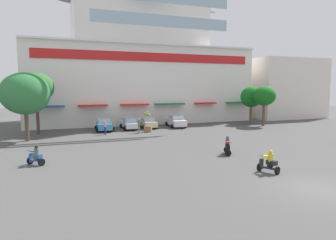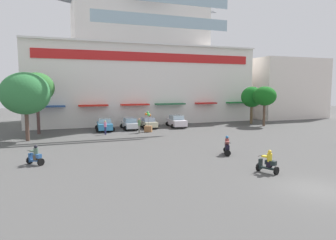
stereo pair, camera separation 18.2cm
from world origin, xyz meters
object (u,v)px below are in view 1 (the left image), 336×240
(pedestrian_1, at_px, (105,127))
(balloon_vendor_cart, at_px, (148,125))
(scooter_rider_0, at_px, (269,163))
(scooter_rider_4, at_px, (227,147))
(parked_car_1, at_px, (130,124))
(parked_car_3, at_px, (176,121))
(pedestrian_0, at_px, (139,124))
(parked_car_2, at_px, (148,123))
(scooter_rider_2, at_px, (36,157))
(parked_car_0, at_px, (104,125))
(plaza_tree_2, at_px, (36,88))
(plaza_tree_3, at_px, (251,97))
(plaza_tree_1, at_px, (264,96))
(plaza_tree_0, at_px, (25,94))

(pedestrian_1, bearing_deg, balloon_vendor_cart, 3.83)
(scooter_rider_0, bearing_deg, scooter_rider_4, 86.01)
(parked_car_1, bearing_deg, pedestrian_1, -136.24)
(parked_car_3, relative_size, pedestrian_0, 2.60)
(pedestrian_0, xyz_separation_m, balloon_vendor_cart, (1.24, 0.36, -0.11))
(parked_car_2, bearing_deg, scooter_rider_0, -87.46)
(scooter_rider_2, distance_m, pedestrian_1, 13.93)
(parked_car_0, distance_m, balloon_vendor_cart, 5.70)
(plaza_tree_2, xyz_separation_m, parked_car_0, (7.69, 0.09, -4.64))
(plaza_tree_3, xyz_separation_m, parked_car_1, (-18.60, 0.50, -3.27))
(plaza_tree_2, bearing_deg, parked_car_0, 0.65)
(balloon_vendor_cart, bearing_deg, plaza_tree_2, 167.50)
(scooter_rider_4, xyz_separation_m, pedestrian_1, (-7.79, 13.99, 0.32))
(parked_car_3, bearing_deg, scooter_rider_2, -137.40)
(parked_car_0, bearing_deg, plaza_tree_3, -0.37)
(parked_car_3, xyz_separation_m, scooter_rider_0, (-2.95, -23.16, -0.18))
(balloon_vendor_cart, bearing_deg, parked_car_2, 74.03)
(plaza_tree_1, relative_size, parked_car_0, 1.38)
(plaza_tree_3, bearing_deg, scooter_rider_2, -152.33)
(balloon_vendor_cart, bearing_deg, pedestrian_0, -163.84)
(plaza_tree_0, xyz_separation_m, pedestrian_1, (8.13, 1.38, -3.91))
(plaza_tree_0, xyz_separation_m, plaza_tree_2, (0.84, 4.53, 0.57))
(scooter_rider_2, xyz_separation_m, pedestrian_0, (10.85, 12.17, 0.43))
(scooter_rider_2, height_order, pedestrian_0, pedestrian_0)
(plaza_tree_2, distance_m, plaza_tree_3, 29.68)
(plaza_tree_3, xyz_separation_m, balloon_vendor_cart, (-17.04, -2.74, -3.10))
(plaza_tree_2, distance_m, parked_car_3, 18.24)
(plaza_tree_0, xyz_separation_m, parked_car_0, (8.54, 4.61, -4.07))
(plaza_tree_1, relative_size, parked_car_1, 1.37)
(plaza_tree_2, relative_size, parked_car_2, 1.74)
(parked_car_1, distance_m, parked_car_3, 6.60)
(parked_car_2, relative_size, pedestrian_1, 2.49)
(plaza_tree_3, height_order, pedestrian_1, plaza_tree_3)
(parked_car_1, height_order, scooter_rider_2, parked_car_1)
(plaza_tree_1, xyz_separation_m, plaza_tree_2, (-29.73, 2.93, 1.20))
(parked_car_1, relative_size, scooter_rider_4, 2.65)
(parked_car_1, bearing_deg, parked_car_3, -0.25)
(plaza_tree_0, distance_m, parked_car_0, 10.52)
(plaza_tree_2, relative_size, plaza_tree_3, 1.29)
(scooter_rider_0, relative_size, balloon_vendor_cart, 0.60)
(parked_car_0, distance_m, parked_car_1, 3.37)
(plaza_tree_0, relative_size, pedestrian_0, 3.94)
(parked_car_3, height_order, pedestrian_0, pedestrian_0)
(plaza_tree_1, distance_m, parked_car_1, 19.31)
(pedestrian_0, bearing_deg, pedestrian_1, 179.96)
(parked_car_3, height_order, scooter_rider_4, parked_car_3)
(parked_car_0, height_order, pedestrian_0, pedestrian_0)
(plaza_tree_2, relative_size, scooter_rider_4, 4.66)
(plaza_tree_1, bearing_deg, scooter_rider_0, -127.18)
(parked_car_2, bearing_deg, parked_car_3, -6.03)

